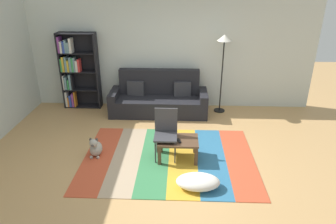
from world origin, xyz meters
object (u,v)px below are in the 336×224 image
object	(u,v)px
couch	(159,99)
pouf	(198,182)
coffee_table	(178,143)
dog	(96,148)
standing_lamp	(224,48)
folding_chair	(166,129)
tv_remote	(179,141)
bookshelf	(75,71)

from	to	relation	value
couch	pouf	bearing A→B (deg)	-74.36
coffee_table	dog	world-z (taller)	dog
couch	standing_lamp	bearing A→B (deg)	5.48
dog	folding_chair	xyz separation A→B (m)	(1.27, 0.06, 0.37)
coffee_table	standing_lamp	size ratio (longest dim) A/B	0.39
couch	coffee_table	xyz separation A→B (m)	(0.48, -2.03, -0.02)
pouf	standing_lamp	xyz separation A→B (m)	(0.66, 2.99, 1.41)
coffee_table	tv_remote	size ratio (longest dim) A/B	4.72
bookshelf	folding_chair	distance (m)	3.21
standing_lamp	folding_chair	size ratio (longest dim) A/B	2.03
bookshelf	couch	bearing A→B (deg)	-7.96
standing_lamp	folding_chair	distance (m)	2.60
folding_chair	tv_remote	bearing A→B (deg)	25.94
couch	tv_remote	bearing A→B (deg)	-76.63
dog	tv_remote	size ratio (longest dim) A/B	2.65
pouf	folding_chair	world-z (taller)	folding_chair
dog	standing_lamp	size ratio (longest dim) A/B	0.22
couch	tv_remote	size ratio (longest dim) A/B	15.07
couch	standing_lamp	distance (m)	1.89
standing_lamp	folding_chair	bearing A→B (deg)	-119.98
couch	tv_remote	world-z (taller)	couch
pouf	folding_chair	distance (m)	1.14
pouf	dog	xyz separation A→B (m)	(-1.81, 0.86, 0.04)
coffee_table	dog	bearing A→B (deg)	178.74
standing_lamp	tv_remote	bearing A→B (deg)	-113.42
bookshelf	coffee_table	world-z (taller)	bookshelf
bookshelf	standing_lamp	world-z (taller)	standing_lamp
dog	pouf	bearing A→B (deg)	-25.46
tv_remote	standing_lamp	bearing A→B (deg)	50.50
couch	folding_chair	bearing A→B (deg)	-82.31
bookshelf	standing_lamp	bearing A→B (deg)	-2.36
coffee_table	dog	distance (m)	1.50
bookshelf	coffee_table	xyz separation A→B (m)	(2.51, -2.31, -0.61)
standing_lamp	tv_remote	world-z (taller)	standing_lamp
couch	dog	xyz separation A→B (m)	(-1.01, -1.99, -0.18)
couch	coffee_table	size ratio (longest dim) A/B	3.19
pouf	dog	world-z (taller)	dog
bookshelf	pouf	distance (m)	4.30
dog	standing_lamp	bearing A→B (deg)	40.81
couch	pouf	distance (m)	2.97
folding_chair	couch	bearing A→B (deg)	156.07
couch	bookshelf	size ratio (longest dim) A/B	1.24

